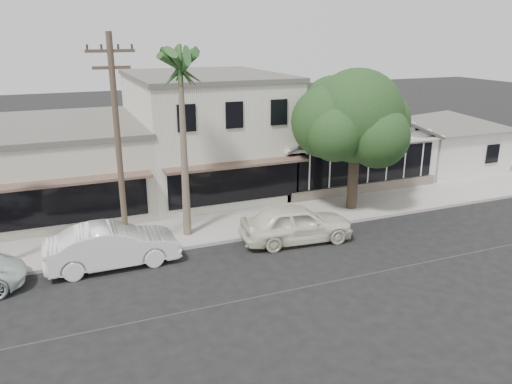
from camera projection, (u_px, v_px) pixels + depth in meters
name	position (u px, v px, depth m)	size (l,w,h in m)	color
ground	(381.00, 272.00, 19.55)	(140.00, 140.00, 0.00)	black
sidewalk_north	(145.00, 238.00, 22.61)	(90.00, 3.50, 0.15)	#9E9991
corner_shop	(332.00, 137.00, 31.55)	(10.40, 8.60, 5.10)	beige
side_cottage	(444.00, 147.00, 33.98)	(6.00, 6.00, 3.00)	beige
row_building_near	(206.00, 134.00, 29.39)	(8.00, 10.00, 6.50)	silver
row_building_midnear	(44.00, 168.00, 26.51)	(10.00, 10.00, 4.20)	beige
utility_pole	(118.00, 144.00, 19.44)	(1.80, 0.24, 9.00)	brown
car_0	(296.00, 223.00, 22.18)	(2.02, 5.01, 1.71)	white
car_1	(112.00, 246.00, 19.83)	(1.81, 5.20, 1.71)	white
shade_tree	(353.00, 118.00, 25.04)	(6.61, 5.98, 7.34)	#46352A
palm_east	(180.00, 67.00, 20.56)	(2.97, 2.97, 8.80)	#726651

